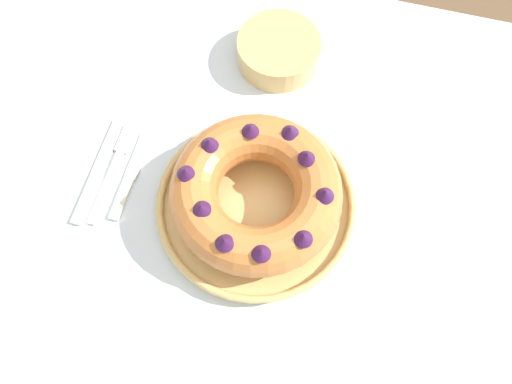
# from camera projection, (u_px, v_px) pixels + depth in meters

# --- Properties ---
(ground_plane) EXTENTS (8.00, 8.00, 0.00)m
(ground_plane) POSITION_uv_depth(u_px,v_px,m) (245.00, 300.00, 1.47)
(ground_plane) COLOR brown
(dining_table) EXTENTS (1.49, 1.01, 0.73)m
(dining_table) POSITION_uv_depth(u_px,v_px,m) (237.00, 230.00, 0.87)
(dining_table) COLOR silver
(dining_table) RESTS_ON ground_plane
(serving_dish) EXTENTS (0.32, 0.32, 0.03)m
(serving_dish) POSITION_uv_depth(u_px,v_px,m) (256.00, 204.00, 0.79)
(serving_dish) COLOR tan
(serving_dish) RESTS_ON dining_table
(bundt_cake) EXTENTS (0.26, 0.26, 0.09)m
(bundt_cake) POSITION_uv_depth(u_px,v_px,m) (256.00, 192.00, 0.74)
(bundt_cake) COLOR #C67538
(bundt_cake) RESTS_ON serving_dish
(fork) EXTENTS (0.02, 0.18, 0.01)m
(fork) POSITION_uv_depth(u_px,v_px,m) (115.00, 166.00, 0.83)
(fork) COLOR white
(fork) RESTS_ON dining_table
(serving_knife) EXTENTS (0.02, 0.20, 0.01)m
(serving_knife) POSITION_uv_depth(u_px,v_px,m) (95.00, 177.00, 0.82)
(serving_knife) COLOR white
(serving_knife) RESTS_ON dining_table
(cake_knife) EXTENTS (0.02, 0.16, 0.01)m
(cake_knife) POSITION_uv_depth(u_px,v_px,m) (129.00, 181.00, 0.82)
(cake_knife) COLOR white
(cake_knife) RESTS_ON dining_table
(side_bowl) EXTENTS (0.15, 0.15, 0.05)m
(side_bowl) POSITION_uv_depth(u_px,v_px,m) (279.00, 51.00, 0.89)
(side_bowl) COLOR tan
(side_bowl) RESTS_ON dining_table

